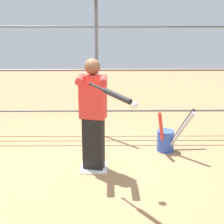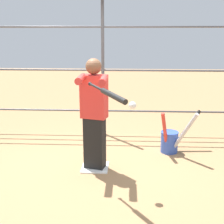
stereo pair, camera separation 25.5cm
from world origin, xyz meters
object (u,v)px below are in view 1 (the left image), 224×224
at_px(baseball_bat_swinging, 113,94).
at_px(bat_bucket, 167,138).
at_px(batter, 93,112).
at_px(softball_in_flight, 134,105).

distance_m(baseball_bat_swinging, bat_bucket, 2.11).
distance_m(batter, softball_in_flight, 0.86).
bearing_deg(softball_in_flight, baseball_bat_swinging, 37.63).
xyz_separation_m(baseball_bat_swinging, bat_bucket, (-0.95, -1.52, -1.10)).
xyz_separation_m(batter, softball_in_flight, (-0.54, 0.62, 0.25)).
bearing_deg(batter, baseball_bat_swinging, 108.93).
bearing_deg(bat_bucket, batter, 29.62).
bearing_deg(softball_in_flight, bat_bucket, -117.63).
height_order(batter, softball_in_flight, batter).
bearing_deg(bat_bucket, baseball_bat_swinging, 57.96).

